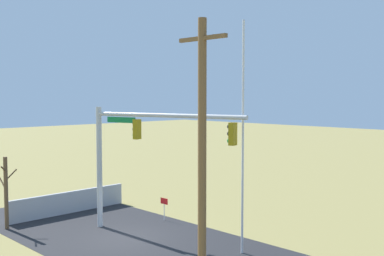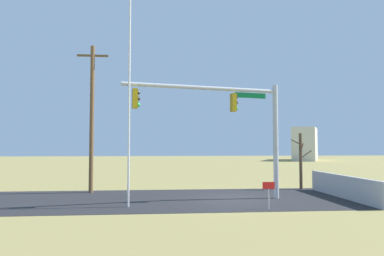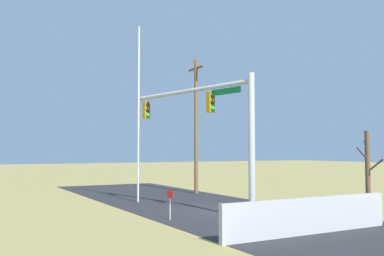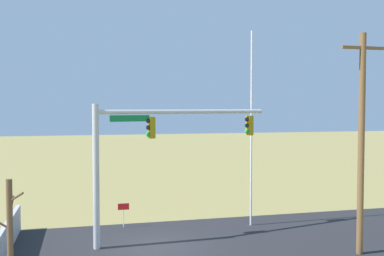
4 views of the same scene
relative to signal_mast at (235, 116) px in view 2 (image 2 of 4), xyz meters
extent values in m
plane|color=olive|center=(-0.05, 0.72, -4.43)|extent=(160.00, 160.00, 0.00)
cube|color=#232326|center=(-4.05, 0.72, -4.42)|extent=(28.00, 8.00, 0.01)
cube|color=#B7B5AD|center=(3.38, 0.52, -4.43)|extent=(6.00, 6.00, 0.01)
cube|color=#A8A8AD|center=(6.01, 0.23, -3.81)|extent=(0.20, 7.28, 1.24)
cylinder|color=#B2B5BA|center=(2.38, 0.52, -1.34)|extent=(0.28, 0.28, 6.18)
cylinder|color=#B2B5BA|center=(-1.72, -0.37, 1.40)|extent=(8.23, 1.98, 0.20)
cube|color=#0F7238|center=(0.90, 0.20, 1.12)|extent=(1.77, 0.41, 0.28)
cube|color=#937A0F|center=(-0.08, -0.02, 0.70)|extent=(0.31, 0.40, 0.96)
sphere|color=black|center=(0.07, 0.01, 1.00)|extent=(0.22, 0.22, 0.22)
sphere|color=black|center=(0.07, 0.01, 0.70)|extent=(0.22, 0.22, 0.22)
sphere|color=green|center=(0.07, 0.01, 0.40)|extent=(0.22, 0.22, 0.22)
cube|color=#937A0F|center=(-5.15, -1.12, 0.70)|extent=(0.31, 0.40, 0.96)
sphere|color=black|center=(-5.01, -1.09, 1.00)|extent=(0.22, 0.22, 0.22)
sphere|color=black|center=(-5.01, -1.09, 0.70)|extent=(0.22, 0.22, 0.22)
sphere|color=green|center=(-5.01, -1.09, 0.40)|extent=(0.22, 0.22, 0.22)
cylinder|color=silver|center=(-5.39, -1.49, 0.51)|extent=(0.10, 0.10, 9.88)
cylinder|color=brown|center=(-8.11, 3.76, 0.09)|extent=(0.26, 0.26, 9.03)
cube|color=brown|center=(-8.11, 3.76, 4.00)|extent=(1.90, 0.12, 0.12)
cylinder|color=brown|center=(5.28, 4.15, -2.59)|extent=(0.20, 0.20, 3.68)
cylinder|color=brown|center=(5.65, 4.15, -2.15)|extent=(0.78, 0.07, 0.57)
cylinder|color=brown|center=(5.04, 4.34, -1.32)|extent=(0.54, 0.47, 0.39)
cylinder|color=brown|center=(5.26, 3.87, -1.68)|extent=(0.12, 0.61, 0.55)
cylinder|color=silver|center=(0.96, -2.62, -3.98)|extent=(0.04, 0.04, 0.90)
cube|color=red|center=(0.96, -2.62, -3.37)|extent=(0.56, 0.02, 0.32)
cube|color=beige|center=(24.86, 49.06, -1.22)|extent=(8.67, 11.46, 6.42)
camera|label=1|loc=(-17.98, 13.89, 2.28)|focal=44.12mm
camera|label=2|loc=(-3.94, -18.10, -1.59)|focal=32.70mm
camera|label=3|loc=(17.16, -10.58, -1.56)|focal=40.49mm
camera|label=4|loc=(2.92, 19.73, 1.61)|focal=41.84mm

